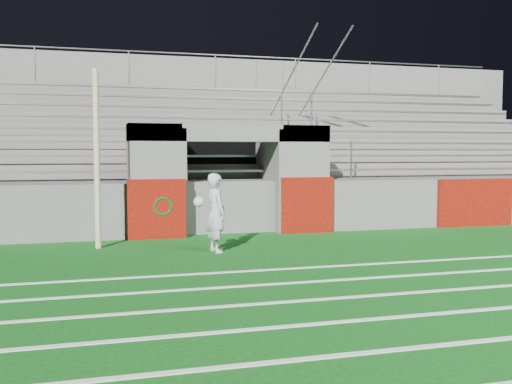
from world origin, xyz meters
name	(u,v)px	position (x,y,z in m)	size (l,w,h in m)	color
ground	(271,258)	(0.00, 0.00, 0.00)	(90.00, 90.00, 0.00)	#0C4C12
field_post	(97,159)	(-3.07, 2.01, 1.81)	(0.12, 0.12, 3.62)	beige
field_markings	(417,348)	(0.00, -5.00, 0.01)	(28.00, 8.09, 0.01)	white
stadium_structure	(198,167)	(0.00, 7.97, 1.49)	(26.00, 8.48, 5.42)	#5D5A58
goalkeeper_with_ball	(215,212)	(-0.86, 0.93, 0.78)	(0.71, 0.63, 1.54)	silver
hose_coil	(163,207)	(-1.67, 2.93, 0.72)	(0.57, 0.15, 0.57)	#0C3C14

